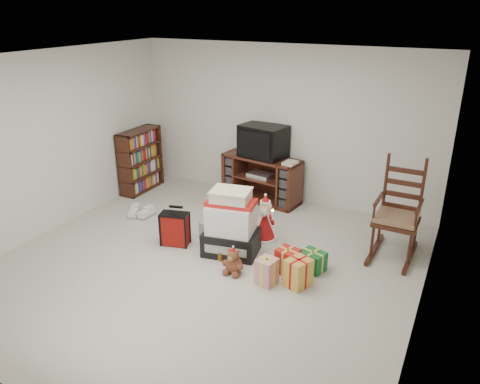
% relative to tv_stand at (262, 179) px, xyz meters
% --- Properties ---
extents(room, '(5.01, 5.01, 2.51)m').
position_rel_tv_stand_xyz_m(room, '(0.26, -2.24, 0.87)').
color(room, '#ADAA9F').
rests_on(room, ground).
extents(tv_stand, '(1.36, 0.64, 0.75)m').
position_rel_tv_stand_xyz_m(tv_stand, '(0.00, 0.00, 0.00)').
color(tv_stand, '#4C1B15').
rests_on(tv_stand, floor).
extents(bookshelf, '(0.29, 0.88, 1.07)m').
position_rel_tv_stand_xyz_m(bookshelf, '(-2.06, -0.52, 0.14)').
color(bookshelf, '#3C1710').
rests_on(bookshelf, floor).
extents(rocking_chair, '(0.55, 0.90, 1.34)m').
position_rel_tv_stand_xyz_m(rocking_chair, '(2.30, -0.85, 0.08)').
color(rocking_chair, '#3C1710').
rests_on(rocking_chair, floor).
extents(gift_pile, '(0.77, 0.62, 0.87)m').
position_rel_tv_stand_xyz_m(gift_pile, '(0.40, -1.80, 0.01)').
color(gift_pile, black).
rests_on(gift_pile, floor).
extents(red_suitcase, '(0.39, 0.27, 0.54)m').
position_rel_tv_stand_xyz_m(red_suitcase, '(-0.38, -1.96, -0.14)').
color(red_suitcase, maroon).
rests_on(red_suitcase, floor).
extents(stocking, '(0.32, 0.21, 0.63)m').
position_rel_tv_stand_xyz_m(stocking, '(0.19, -1.93, -0.06)').
color(stocking, '#0C6C0E').
rests_on(stocking, floor).
extents(teddy_bear, '(0.22, 0.19, 0.32)m').
position_rel_tv_stand_xyz_m(teddy_bear, '(0.66, -2.23, -0.23)').
color(teddy_bear, brown).
rests_on(teddy_bear, floor).
extents(santa_figurine, '(0.33, 0.31, 0.67)m').
position_rel_tv_stand_xyz_m(santa_figurine, '(0.64, -1.27, -0.12)').
color(santa_figurine, '#A51112').
rests_on(santa_figurine, floor).
extents(mrs_claus_figurine, '(0.32, 0.30, 0.66)m').
position_rel_tv_stand_xyz_m(mrs_claus_figurine, '(-0.00, -1.71, -0.12)').
color(mrs_claus_figurine, '#A51112').
rests_on(mrs_claus_figurine, floor).
extents(sneaker_pair, '(0.39, 0.33, 0.11)m').
position_rel_tv_stand_xyz_m(sneaker_pair, '(-1.39, -1.44, -0.32)').
color(sneaker_pair, silver).
rests_on(sneaker_pair, floor).
extents(gift_cluster, '(0.56, 0.87, 0.26)m').
position_rel_tv_stand_xyz_m(gift_cluster, '(1.34, -2.04, -0.24)').
color(gift_cluster, '#B41A14').
rests_on(gift_cluster, floor).
extents(crt_television, '(0.78, 0.62, 0.52)m').
position_rel_tv_stand_xyz_m(crt_television, '(0.01, 0.03, 0.63)').
color(crt_television, black).
rests_on(crt_television, tv_stand).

